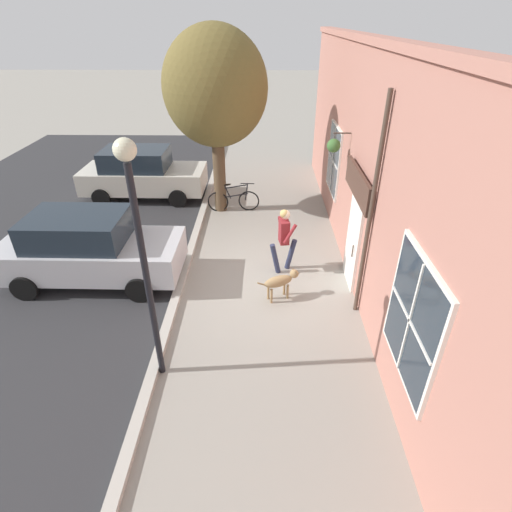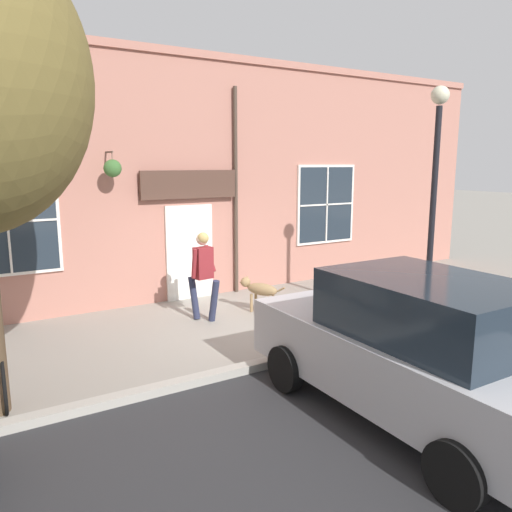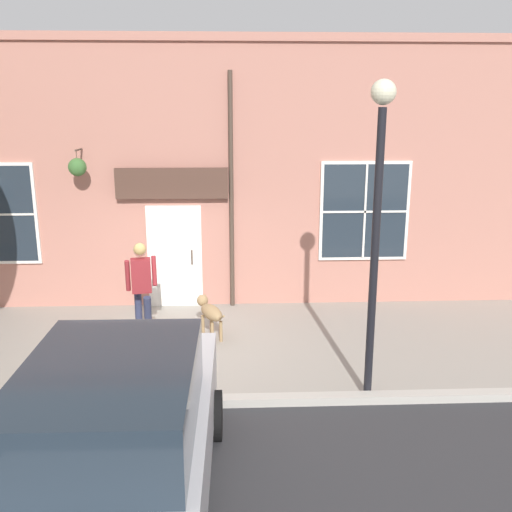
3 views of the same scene
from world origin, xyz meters
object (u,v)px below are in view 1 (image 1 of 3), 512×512
leaning_bicycle (234,200)px  parked_car_nearest_curb (142,173)px  dog_on_leash (281,281)px  street_tree_by_curb (217,91)px  street_lamp (139,235)px  pedestrian_walking (284,235)px  parked_car_mid_block (89,248)px

leaning_bicycle → parked_car_nearest_curb: size_ratio=0.40×
dog_on_leash → street_tree_by_curb: street_tree_by_curb is taller
street_tree_by_curb → leaning_bicycle: 3.43m
street_lamp → street_tree_by_curb: bearing=-93.8°
pedestrian_walking → street_lamp: 4.62m
pedestrian_walking → parked_car_mid_block: size_ratio=0.40×
pedestrian_walking → parked_car_nearest_curb: parked_car_nearest_curb is taller
dog_on_leash → pedestrian_walking: bearing=-95.1°
parked_car_mid_block → dog_on_leash: bearing=171.1°
pedestrian_walking → street_lamp: street_lamp is taller
street_lamp → parked_car_nearest_curb: bearing=-73.7°
parked_car_mid_block → street_tree_by_curb: bearing=-123.3°
dog_on_leash → street_lamp: street_lamp is taller
pedestrian_walking → parked_car_mid_block: 4.76m
street_lamp → dog_on_leash: bearing=-134.8°
dog_on_leash → street_tree_by_curb: bearing=-70.4°
dog_on_leash → street_lamp: 4.03m
street_tree_by_curb → leaning_bicycle: bearing=160.2°
pedestrian_walking → parked_car_nearest_curb: bearing=-45.2°
dog_on_leash → leaning_bicycle: size_ratio=0.59×
parked_car_nearest_curb → pedestrian_walking: bearing=134.8°
parked_car_mid_block → street_lamp: 4.32m
parked_car_nearest_curb → dog_on_leash: bearing=127.9°
dog_on_leash → street_lamp: size_ratio=0.24×
dog_on_leash → street_tree_by_curb: (1.80, -5.04, 3.30)m
pedestrian_walking → street_lamp: bearing=55.7°
pedestrian_walking → dog_on_leash: size_ratio=1.68×
parked_car_mid_block → pedestrian_walking: bearing=-174.3°
street_lamp → parked_car_mid_block: bearing=-52.2°
pedestrian_walking → street_lamp: (2.39, 3.50, 1.84)m
leaning_bicycle → parked_car_mid_block: (3.23, 4.17, 0.50)m
pedestrian_walking → leaning_bicycle: 4.05m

